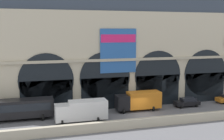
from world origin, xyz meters
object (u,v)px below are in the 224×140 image
object	(u,v)px
bus_west	(15,109)
box_truck_center	(139,100)
car_mideast	(187,102)
box_truck_midwest	(82,110)

from	to	relation	value
bus_west	box_truck_center	world-z (taller)	box_truck_center
car_mideast	box_truck_midwest	bearing A→B (deg)	-170.61
bus_west	box_truck_midwest	bearing A→B (deg)	-19.20
box_truck_midwest	car_mideast	world-z (taller)	box_truck_midwest
box_truck_center	car_mideast	size ratio (longest dim) A/B	1.70
bus_west	car_mideast	world-z (taller)	bus_west
box_truck_midwest	car_mideast	bearing A→B (deg)	9.39
box_truck_midwest	box_truck_center	distance (m)	10.55
car_mideast	box_truck_center	bearing A→B (deg)	179.73
bus_west	box_truck_midwest	distance (m)	9.88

